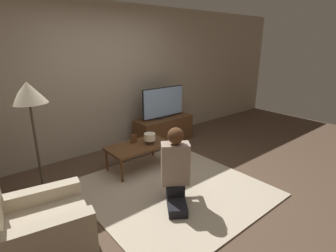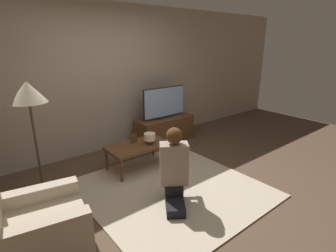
% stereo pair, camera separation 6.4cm
% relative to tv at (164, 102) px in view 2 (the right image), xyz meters
% --- Properties ---
extents(ground_plane, '(10.00, 10.00, 0.00)m').
position_rel_tv_xyz_m(ground_plane, '(-1.07, -1.52, -0.81)').
color(ground_plane, brown).
extents(wall_back, '(10.00, 0.06, 2.60)m').
position_rel_tv_xyz_m(wall_back, '(-1.07, 0.41, 0.49)').
color(wall_back, tan).
rests_on(wall_back, ground_plane).
extents(rug, '(2.20, 2.25, 0.02)m').
position_rel_tv_xyz_m(rug, '(-1.07, -1.52, -0.80)').
color(rug, '#BCAD93').
rests_on(rug, ground_plane).
extents(tv_stand, '(1.18, 0.47, 0.50)m').
position_rel_tv_xyz_m(tv_stand, '(0.00, -0.00, -0.56)').
color(tv_stand, brown).
rests_on(tv_stand, ground_plane).
extents(tv, '(0.98, 0.08, 0.61)m').
position_rel_tv_xyz_m(tv, '(0.00, 0.00, 0.00)').
color(tv, black).
rests_on(tv, tv_stand).
extents(coffee_table, '(0.98, 0.54, 0.40)m').
position_rel_tv_xyz_m(coffee_table, '(-1.06, -0.69, -0.45)').
color(coffee_table, brown).
rests_on(coffee_table, ground_plane).
extents(floor_lamp, '(0.42, 0.42, 1.51)m').
position_rel_tv_xyz_m(floor_lamp, '(-2.48, -0.59, 0.49)').
color(floor_lamp, '#4C4233').
rests_on(floor_lamp, ground_plane).
extents(armchair, '(0.96, 0.86, 0.97)m').
position_rel_tv_xyz_m(armchair, '(-2.83, -1.67, -0.50)').
color(armchair, '#B7A88E').
rests_on(armchair, ground_plane).
extents(person_kneeling, '(0.66, 0.79, 0.97)m').
position_rel_tv_xyz_m(person_kneeling, '(-1.24, -1.76, -0.31)').
color(person_kneeling, black).
rests_on(person_kneeling, rug).
extents(picture_frame, '(0.11, 0.01, 0.15)m').
position_rel_tv_xyz_m(picture_frame, '(-1.07, -0.58, -0.33)').
color(picture_frame, brown).
rests_on(picture_frame, coffee_table).
extents(table_lamp, '(0.18, 0.18, 0.17)m').
position_rel_tv_xyz_m(table_lamp, '(-0.89, -0.76, -0.30)').
color(table_lamp, '#4C3823').
rests_on(table_lamp, coffee_table).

